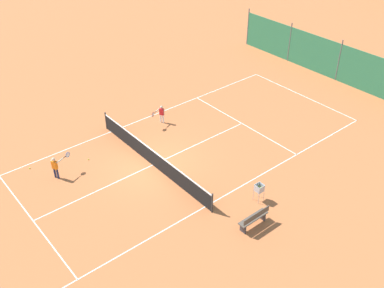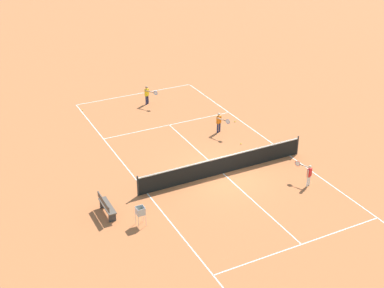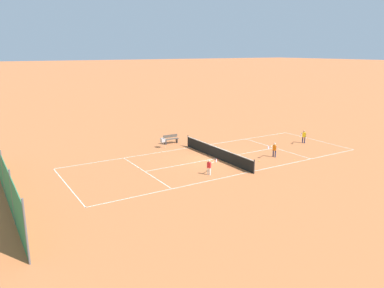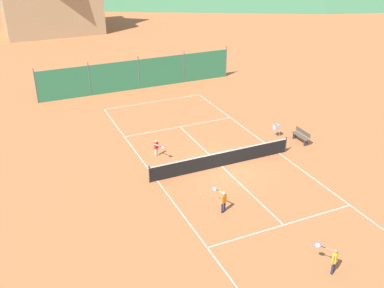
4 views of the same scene
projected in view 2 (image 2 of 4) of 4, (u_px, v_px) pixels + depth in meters
The scene contains 11 objects.
ground_plane at pixel (223, 173), 26.73m from camera, with size 600.00×600.00×0.00m, color #BC6638.
court_line_markings at pixel (223, 173), 26.73m from camera, with size 8.25×23.85×0.01m.
tennis_net at pixel (223, 165), 26.51m from camera, with size 9.18×0.08×1.06m.
player_near_service at pixel (147, 94), 34.32m from camera, with size 0.56×1.02×1.23m.
player_far_service at pixel (308, 173), 25.45m from camera, with size 0.41×0.98×1.11m.
player_near_baseline at pixel (219, 121), 30.61m from camera, with size 0.38×1.05×1.21m.
tennis_ball_near_corner at pixel (82, 110), 33.71m from camera, with size 0.07×0.07×0.07m, color #CCE033.
tennis_ball_mid_court at pixel (235, 121), 32.17m from camera, with size 0.07×0.07×0.07m, color #CCE033.
tennis_ball_alley_left at pixel (241, 144), 29.57m from camera, with size 0.07×0.07×0.07m, color #CCE033.
ball_hopper at pixel (141, 212), 22.56m from camera, with size 0.36×0.36×0.89m.
courtside_bench at pixel (106, 206), 23.34m from camera, with size 0.36×1.50×0.84m.
Camera 2 is at (11.85, 19.90, 13.52)m, focal length 50.00 mm.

